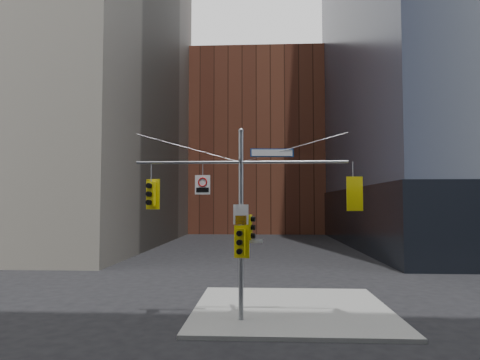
# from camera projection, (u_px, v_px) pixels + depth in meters

# --- Properties ---
(ground) EXTENTS (160.00, 160.00, 0.00)m
(ground) POSITION_uv_depth(u_px,v_px,m) (238.00, 341.00, 13.79)
(ground) COLOR black
(ground) RESTS_ON ground
(sidewalk_corner) EXTENTS (8.00, 8.00, 0.15)m
(sidewalk_corner) POSITION_uv_depth(u_px,v_px,m) (292.00, 309.00, 17.68)
(sidewalk_corner) COLOR gray
(sidewalk_corner) RESTS_ON ground
(brick_midrise) EXTENTS (26.00, 20.00, 28.00)m
(brick_midrise) POSITION_uv_depth(u_px,v_px,m) (257.00, 147.00, 72.41)
(brick_midrise) COLOR brown
(brick_midrise) RESTS_ON ground
(signal_assembly) EXTENTS (8.00, 0.80, 7.30)m
(signal_assembly) POSITION_uv_depth(u_px,v_px,m) (241.00, 204.00, 16.03)
(signal_assembly) COLOR gray
(signal_assembly) RESTS_ON ground
(traffic_light_west_arm) EXTENTS (0.55, 0.50, 1.16)m
(traffic_light_west_arm) POSITION_uv_depth(u_px,v_px,m) (151.00, 194.00, 16.23)
(traffic_light_west_arm) COLOR #D9C80B
(traffic_light_west_arm) RESTS_ON ground
(traffic_light_east_arm) EXTENTS (0.60, 0.51, 1.26)m
(traffic_light_east_arm) POSITION_uv_depth(u_px,v_px,m) (353.00, 194.00, 15.84)
(traffic_light_east_arm) COLOR #D9C80B
(traffic_light_east_arm) RESTS_ON ground
(traffic_light_pole_side) EXTENTS (0.40, 0.34, 0.94)m
(traffic_light_pole_side) POSITION_uv_depth(u_px,v_px,m) (249.00, 227.00, 15.96)
(traffic_light_pole_side) COLOR #D9C80B
(traffic_light_pole_side) RESTS_ON ground
(traffic_light_pole_front) EXTENTS (0.57, 0.51, 1.21)m
(traffic_light_pole_front) POSITION_uv_depth(u_px,v_px,m) (241.00, 242.00, 15.68)
(traffic_light_pole_front) COLOR #D9C80B
(traffic_light_pole_front) RESTS_ON ground
(street_sign_blade) EXTENTS (1.64, 0.18, 0.32)m
(street_sign_blade) POSITION_uv_depth(u_px,v_px,m) (272.00, 153.00, 16.08)
(street_sign_blade) COLOR navy
(street_sign_blade) RESTS_ON ground
(regulatory_sign_arm) EXTENTS (0.58, 0.12, 0.73)m
(regulatory_sign_arm) POSITION_uv_depth(u_px,v_px,m) (203.00, 184.00, 16.12)
(regulatory_sign_arm) COLOR silver
(regulatory_sign_arm) RESTS_ON ground
(regulatory_sign_pole) EXTENTS (0.57, 0.09, 0.75)m
(regulatory_sign_pole) POSITION_uv_depth(u_px,v_px,m) (241.00, 215.00, 15.89)
(regulatory_sign_pole) COLOR silver
(regulatory_sign_pole) RESTS_ON ground
(street_blade_ew) EXTENTS (0.71, 0.06, 0.14)m
(street_blade_ew) POSITION_uv_depth(u_px,v_px,m) (253.00, 241.00, 15.93)
(street_blade_ew) COLOR silver
(street_blade_ew) RESTS_ON ground
(street_blade_ns) EXTENTS (0.07, 0.80, 0.16)m
(street_blade_ns) POSITION_uv_depth(u_px,v_px,m) (242.00, 243.00, 16.40)
(street_blade_ns) COLOR #145926
(street_blade_ns) RESTS_ON ground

